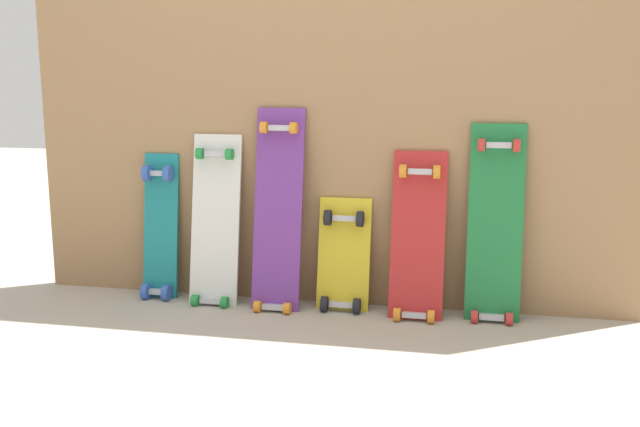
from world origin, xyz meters
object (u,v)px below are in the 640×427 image
at_px(skateboard_purple, 278,218).
at_px(skateboard_green, 495,231).
at_px(skateboard_teal, 160,233).
at_px(skateboard_white, 215,227).
at_px(skateboard_yellow, 343,261).
at_px(skateboard_red, 418,243).

bearing_deg(skateboard_purple, skateboard_green, 1.69).
distance_m(skateboard_teal, skateboard_white, 0.28).
relative_size(skateboard_white, skateboard_yellow, 1.50).
xyz_separation_m(skateboard_teal, skateboard_red, (1.18, -0.03, 0.01)).
distance_m(skateboard_red, skateboard_green, 0.32).
xyz_separation_m(skateboard_white, skateboard_red, (0.90, -0.01, -0.03)).
bearing_deg(skateboard_purple, skateboard_teal, 176.76).
bearing_deg(skateboard_red, skateboard_green, 4.87).
height_order(skateboard_teal, skateboard_yellow, skateboard_teal).
distance_m(skateboard_white, skateboard_purple, 0.30).
bearing_deg(skateboard_green, skateboard_white, -179.36).
distance_m(skateboard_purple, skateboard_yellow, 0.34).
xyz_separation_m(skateboard_teal, skateboard_green, (1.50, -0.00, 0.07)).
height_order(skateboard_teal, skateboard_green, skateboard_green).
height_order(skateboard_purple, skateboard_yellow, skateboard_purple).
xyz_separation_m(skateboard_red, skateboard_green, (0.32, 0.03, 0.06)).
height_order(skateboard_white, skateboard_red, skateboard_white).
height_order(skateboard_yellow, skateboard_green, skateboard_green).
height_order(skateboard_white, skateboard_purple, skateboard_purple).
relative_size(skateboard_teal, skateboard_white, 0.87).
height_order(skateboard_teal, skateboard_white, skateboard_white).
bearing_deg(skateboard_red, skateboard_white, 179.16).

